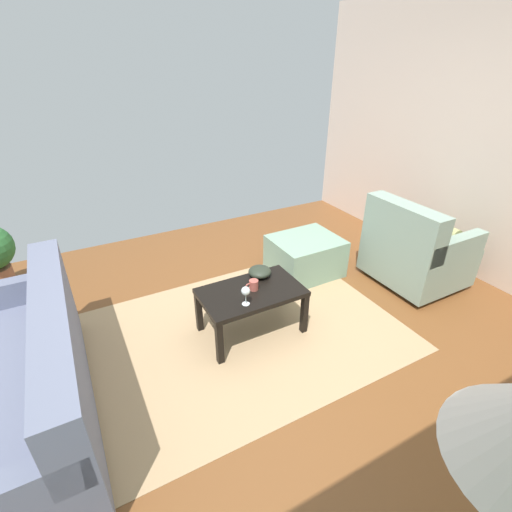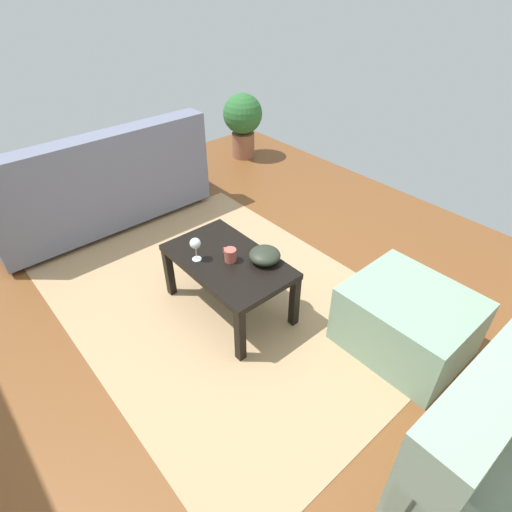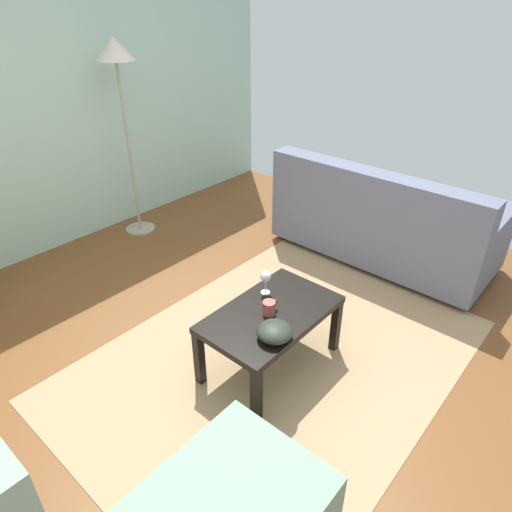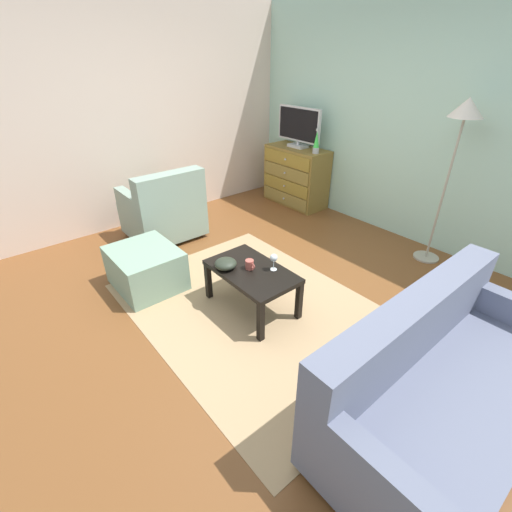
% 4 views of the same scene
% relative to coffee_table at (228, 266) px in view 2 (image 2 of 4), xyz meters
% --- Properties ---
extents(ground_plane, '(5.42, 5.11, 0.05)m').
position_rel_coffee_table_xyz_m(ground_plane, '(-0.13, 0.19, -0.38)').
color(ground_plane, brown).
extents(area_rug, '(2.60, 1.90, 0.01)m').
position_rel_coffee_table_xyz_m(area_rug, '(0.07, -0.01, -0.36)').
color(area_rug, tan).
rests_on(area_rug, ground_plane).
extents(coffee_table, '(0.84, 0.51, 0.42)m').
position_rel_coffee_table_xyz_m(coffee_table, '(0.00, 0.00, 0.00)').
color(coffee_table, black).
rests_on(coffee_table, ground_plane).
extents(wine_glass, '(0.07, 0.07, 0.16)m').
position_rel_coffee_table_xyz_m(wine_glass, '(0.12, 0.15, 0.17)').
color(wine_glass, silver).
rests_on(wine_glass, coffee_table).
extents(mug, '(0.11, 0.08, 0.08)m').
position_rel_coffee_table_xyz_m(mug, '(-0.02, -0.00, 0.10)').
color(mug, '#AF5247').
rests_on(mug, coffee_table).
extents(bowl_decorative, '(0.20, 0.20, 0.09)m').
position_rel_coffee_table_xyz_m(bowl_decorative, '(-0.17, -0.16, 0.10)').
color(bowl_decorative, '#293024').
rests_on(bowl_decorative, coffee_table).
extents(couch_large, '(0.85, 1.83, 0.86)m').
position_rel_coffee_table_xyz_m(couch_large, '(1.66, 0.14, -0.03)').
color(couch_large, '#332319').
rests_on(couch_large, ground_plane).
extents(ottoman, '(0.70, 0.60, 0.41)m').
position_rel_coffee_table_xyz_m(ottoman, '(-0.96, -0.59, -0.15)').
color(ottoman, gray).
rests_on(ottoman, ground_plane).
extents(potted_plant, '(0.44, 0.44, 0.72)m').
position_rel_coffee_table_xyz_m(potted_plant, '(1.93, -1.71, 0.08)').
color(potted_plant, brown).
rests_on(potted_plant, ground_plane).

